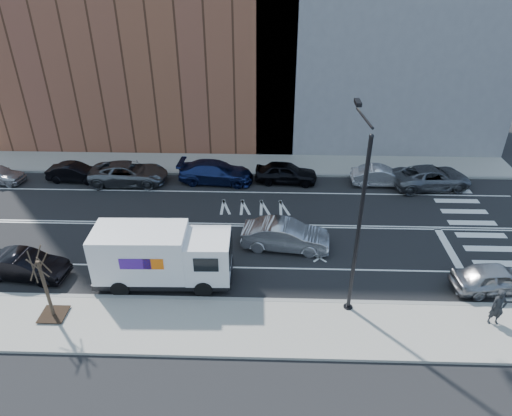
# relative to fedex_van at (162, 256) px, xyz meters

# --- Properties ---
(ground) EXTENTS (120.00, 120.00, 0.00)m
(ground) POSITION_rel_fedex_van_xyz_m (2.30, 5.60, -1.67)
(ground) COLOR black
(ground) RESTS_ON ground
(sidewalk_near) EXTENTS (44.00, 3.60, 0.15)m
(sidewalk_near) POSITION_rel_fedex_van_xyz_m (2.30, -3.20, -1.59)
(sidewalk_near) COLOR gray
(sidewalk_near) RESTS_ON ground
(sidewalk_far) EXTENTS (44.00, 3.60, 0.15)m
(sidewalk_far) POSITION_rel_fedex_van_xyz_m (2.30, 14.40, -1.59)
(sidewalk_far) COLOR gray
(sidewalk_far) RESTS_ON ground
(curb_near) EXTENTS (44.00, 0.25, 0.17)m
(curb_near) POSITION_rel_fedex_van_xyz_m (2.30, -1.40, -1.58)
(curb_near) COLOR gray
(curb_near) RESTS_ON ground
(curb_far) EXTENTS (44.00, 0.25, 0.17)m
(curb_far) POSITION_rel_fedex_van_xyz_m (2.30, 12.60, -1.58)
(curb_far) COLOR gray
(curb_far) RESTS_ON ground
(crosswalk) EXTENTS (3.00, 14.00, 0.01)m
(crosswalk) POSITION_rel_fedex_van_xyz_m (18.30, 5.60, -1.66)
(crosswalk) COLOR white
(crosswalk) RESTS_ON ground
(road_markings) EXTENTS (40.00, 8.60, 0.01)m
(road_markings) POSITION_rel_fedex_van_xyz_m (2.30, 5.60, -1.66)
(road_markings) COLOR white
(road_markings) RESTS_ON ground
(bldg_brick) EXTENTS (26.00, 10.00, 22.00)m
(bldg_brick) POSITION_rel_fedex_van_xyz_m (-5.70, 21.20, 9.33)
(bldg_brick) COLOR brown
(bldg_brick) RESTS_ON ground
(streetlight) EXTENTS (0.44, 4.02, 9.34)m
(streetlight) POSITION_rel_fedex_van_xyz_m (9.30, -1.31, 3.41)
(streetlight) COLOR black
(streetlight) RESTS_ON ground
(street_tree) EXTENTS (1.20, 1.20, 3.75)m
(street_tree) POSITION_rel_fedex_van_xyz_m (-4.70, -2.80, -0.22)
(street_tree) COLOR black
(street_tree) RESTS_ON ground
(fedex_van) EXTENTS (7.01, 2.61, 3.18)m
(fedex_van) POSITION_rel_fedex_van_xyz_m (0.00, 0.00, 0.00)
(fedex_van) COLOR black
(fedex_van) RESTS_ON ground
(far_parked_b) EXTENTS (4.11, 1.67, 1.33)m
(far_parked_b) POSITION_rel_fedex_van_xyz_m (-8.90, 11.32, -1.01)
(far_parked_b) COLOR black
(far_parked_b) RESTS_ON ground
(far_parked_c) EXTENTS (5.64, 2.68, 1.55)m
(far_parked_c) POSITION_rel_fedex_van_xyz_m (-4.86, 11.12, -0.89)
(far_parked_c) COLOR #565A5F
(far_parked_c) RESTS_ON ground
(far_parked_d) EXTENTS (5.59, 2.60, 1.58)m
(far_parked_d) POSITION_rel_fedex_van_xyz_m (1.49, 11.48, -0.88)
(far_parked_d) COLOR navy
(far_parked_d) RESTS_ON ground
(far_parked_e) EXTENTS (4.63, 2.14, 1.54)m
(far_parked_e) POSITION_rel_fedex_van_xyz_m (6.62, 11.58, -0.90)
(far_parked_e) COLOR black
(far_parked_e) RESTS_ON ground
(far_parked_f) EXTENTS (4.26, 1.51, 1.40)m
(far_parked_f) POSITION_rel_fedex_van_xyz_m (13.50, 11.38, -0.97)
(far_parked_f) COLOR #B8B8BD
(far_parked_f) RESTS_ON ground
(far_parked_g) EXTENTS (5.91, 3.32, 1.56)m
(far_parked_g) POSITION_rel_fedex_van_xyz_m (17.01, 11.10, -0.89)
(far_parked_g) COLOR #575A60
(far_parked_g) RESTS_ON ground
(driving_sedan) EXTENTS (5.17, 2.33, 1.65)m
(driving_sedan) POSITION_rel_fedex_van_xyz_m (6.38, 3.28, -0.85)
(driving_sedan) COLOR #A2A3A7
(driving_sedan) RESTS_ON ground
(near_parked_rear_a) EXTENTS (4.57, 2.03, 1.46)m
(near_parked_rear_a) POSITION_rel_fedex_van_xyz_m (-7.35, 0.19, -0.94)
(near_parked_rear_a) COLOR black
(near_parked_rear_a) RESTS_ON ground
(near_parked_front) EXTENTS (4.51, 2.17, 1.49)m
(near_parked_front) POSITION_rel_fedex_van_xyz_m (16.91, -0.14, -0.93)
(near_parked_front) COLOR #A0A0A4
(near_parked_front) RESTS_ON ground
(pedestrian) EXTENTS (0.69, 0.46, 1.87)m
(pedestrian) POSITION_rel_fedex_van_xyz_m (15.87, -2.63, -0.58)
(pedestrian) COLOR black
(pedestrian) RESTS_ON sidewalk_near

